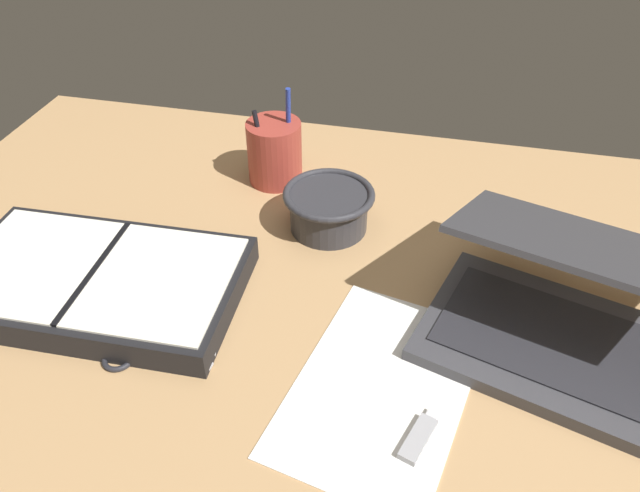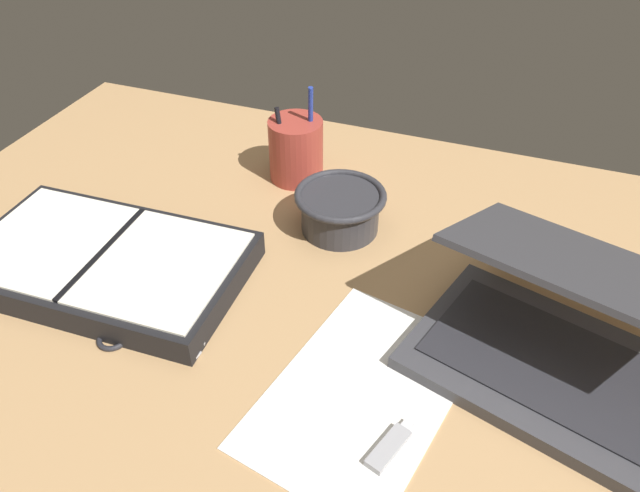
{
  "view_description": "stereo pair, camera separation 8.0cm",
  "coord_description": "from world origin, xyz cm",
  "px_view_note": "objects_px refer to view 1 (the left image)",
  "views": [
    {
      "loc": [
        11.0,
        -56.12,
        59.68
      ],
      "look_at": [
        -3.11,
        4.92,
        9.0
      ],
      "focal_mm": 35.0,
      "sensor_mm": 36.0,
      "label": 1
    },
    {
      "loc": [
        18.7,
        -53.81,
        59.68
      ],
      "look_at": [
        -3.11,
        4.92,
        9.0
      ],
      "focal_mm": 35.0,
      "sensor_mm": 36.0,
      "label": 2
    }
  ],
  "objects_px": {
    "scissors": "(135,352)",
    "bowl": "(329,208)",
    "pen_cup": "(275,152)",
    "planner": "(98,281)",
    "laptop": "(567,313)"
  },
  "relations": [
    {
      "from": "bowl",
      "to": "pen_cup",
      "type": "xyz_separation_m",
      "value": [
        -0.12,
        0.11,
        0.02
      ]
    },
    {
      "from": "scissors",
      "to": "laptop",
      "type": "bearing_deg",
      "value": 10.04
    },
    {
      "from": "laptop",
      "to": "scissors",
      "type": "relative_size",
      "value": 2.75
    },
    {
      "from": "planner",
      "to": "scissors",
      "type": "bearing_deg",
      "value": -45.03
    },
    {
      "from": "pen_cup",
      "to": "scissors",
      "type": "xyz_separation_m",
      "value": [
        -0.06,
        -0.41,
        -0.05
      ]
    },
    {
      "from": "pen_cup",
      "to": "scissors",
      "type": "distance_m",
      "value": 0.42
    },
    {
      "from": "bowl",
      "to": "pen_cup",
      "type": "distance_m",
      "value": 0.16
    },
    {
      "from": "bowl",
      "to": "scissors",
      "type": "bearing_deg",
      "value": -119.93
    },
    {
      "from": "bowl",
      "to": "scissors",
      "type": "distance_m",
      "value": 0.35
    },
    {
      "from": "scissors",
      "to": "bowl",
      "type": "bearing_deg",
      "value": 54.61
    },
    {
      "from": "pen_cup",
      "to": "scissors",
      "type": "height_order",
      "value": "pen_cup"
    },
    {
      "from": "bowl",
      "to": "scissors",
      "type": "height_order",
      "value": "bowl"
    },
    {
      "from": "pen_cup",
      "to": "planner",
      "type": "xyz_separation_m",
      "value": [
        -0.15,
        -0.32,
        -0.03
      ]
    },
    {
      "from": "laptop",
      "to": "bowl",
      "type": "relative_size",
      "value": 2.73
    },
    {
      "from": "scissors",
      "to": "planner",
      "type": "bearing_deg",
      "value": 131.15
    }
  ]
}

